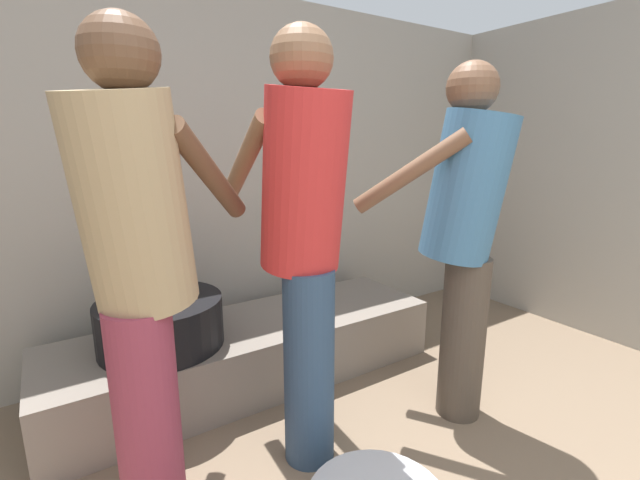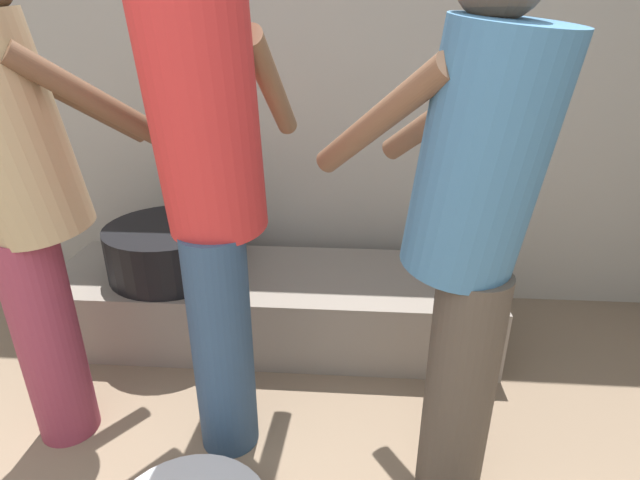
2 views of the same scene
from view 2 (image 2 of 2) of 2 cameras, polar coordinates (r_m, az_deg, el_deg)
block_enclosure_rear at (r=2.61m, az=-12.06°, el=15.93°), size 5.34×0.20×2.07m
hearth_ledge at (r=2.34m, az=-5.62°, el=-7.41°), size 2.01×0.60×0.32m
cooking_pot_main at (r=2.32m, az=-17.04°, el=-0.96°), size 0.56×0.56×0.68m
cook_in_blue_shirt at (r=1.31m, az=17.37°, el=2.13°), size 0.67×0.71×1.58m
cook_in_red_shirt at (r=1.46m, az=-12.64°, el=6.64°), size 0.37×0.70×1.65m
cook_in_tan_shirt at (r=1.72m, az=-31.53°, el=5.16°), size 0.69×0.70×1.60m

